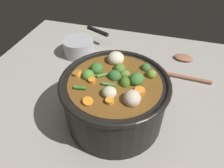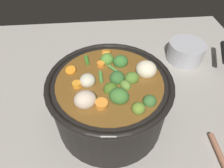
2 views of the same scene
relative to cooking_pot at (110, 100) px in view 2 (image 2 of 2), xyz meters
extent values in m
plane|color=#9E998E|center=(0.00, 0.00, -0.08)|extent=(1.10, 1.10, 0.00)
cylinder|color=black|center=(0.00, 0.00, -0.01)|extent=(0.28, 0.28, 0.14)
torus|color=black|center=(0.00, 0.00, 0.06)|extent=(0.29, 0.29, 0.01)
cylinder|color=brown|center=(0.00, 0.00, 0.00)|extent=(0.25, 0.25, 0.14)
ellipsoid|color=olive|center=(-0.05, 0.09, 0.07)|extent=(0.03, 0.03, 0.02)
ellipsoid|color=#3E6C32|center=(-0.08, 0.07, 0.07)|extent=(0.03, 0.03, 0.03)
ellipsoid|color=#547E2C|center=(-0.05, 0.00, 0.07)|extent=(0.04, 0.04, 0.03)
ellipsoid|color=#39712F|center=(-0.03, -0.06, 0.07)|extent=(0.05, 0.05, 0.03)
ellipsoid|color=olive|center=(-0.03, 0.02, 0.07)|extent=(0.03, 0.04, 0.02)
ellipsoid|color=#558934|center=(0.00, -0.07, 0.07)|extent=(0.05, 0.05, 0.03)
ellipsoid|color=#37672F|center=(-0.02, -0.01, 0.07)|extent=(0.05, 0.05, 0.03)
ellipsoid|color=#3F7631|center=(-0.01, 0.05, 0.07)|extent=(0.05, 0.05, 0.03)
ellipsoid|color=#456A1F|center=(0.00, 0.03, 0.07)|extent=(0.04, 0.04, 0.03)
cylinder|color=orange|center=(0.00, -0.10, 0.07)|extent=(0.03, 0.03, 0.02)
cylinder|color=orange|center=(0.02, -0.06, 0.07)|extent=(0.02, 0.02, 0.01)
cylinder|color=orange|center=(0.09, -0.04, 0.07)|extent=(0.03, 0.03, 0.02)
cylinder|color=orange|center=(0.07, 0.01, 0.07)|extent=(0.03, 0.03, 0.02)
cylinder|color=orange|center=(0.02, 0.07, 0.07)|extent=(0.04, 0.04, 0.02)
ellipsoid|color=beige|center=(0.05, 0.06, 0.07)|extent=(0.05, 0.05, 0.04)
ellipsoid|color=beige|center=(0.05, 0.00, 0.07)|extent=(0.04, 0.04, 0.03)
ellipsoid|color=beige|center=(-0.09, -0.02, 0.07)|extent=(0.07, 0.07, 0.04)
cylinder|color=#3C8229|center=(0.05, -0.08, 0.07)|extent=(0.01, 0.03, 0.01)
cylinder|color=#4E913C|center=(0.02, -0.01, 0.07)|extent=(0.01, 0.03, 0.01)
cylinder|color=#49883B|center=(-0.01, -0.04, 0.07)|extent=(0.03, 0.03, 0.01)
cylinder|color=#ADADB2|center=(-0.29, -0.24, -0.05)|extent=(0.13, 0.13, 0.07)
cylinder|color=black|center=(-0.41, -0.19, -0.02)|extent=(0.06, 0.11, 0.02)
camera|label=1|loc=(0.39, 0.11, 0.42)|focal=33.43mm
camera|label=2|loc=(0.03, 0.33, 0.39)|focal=32.39mm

